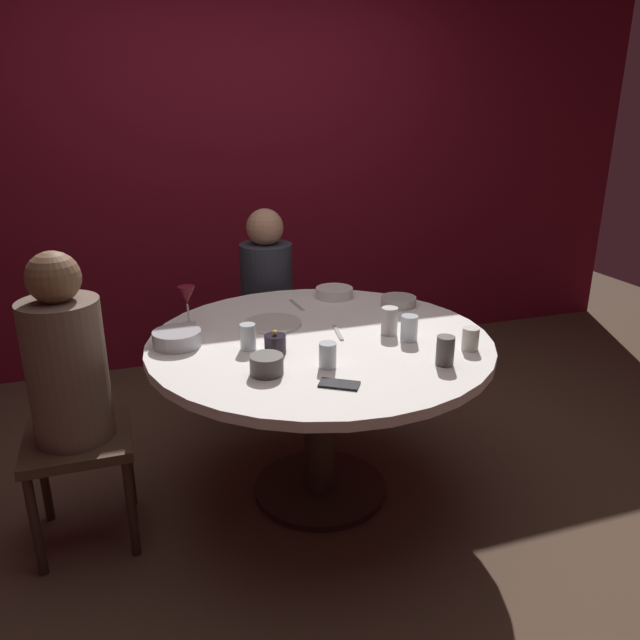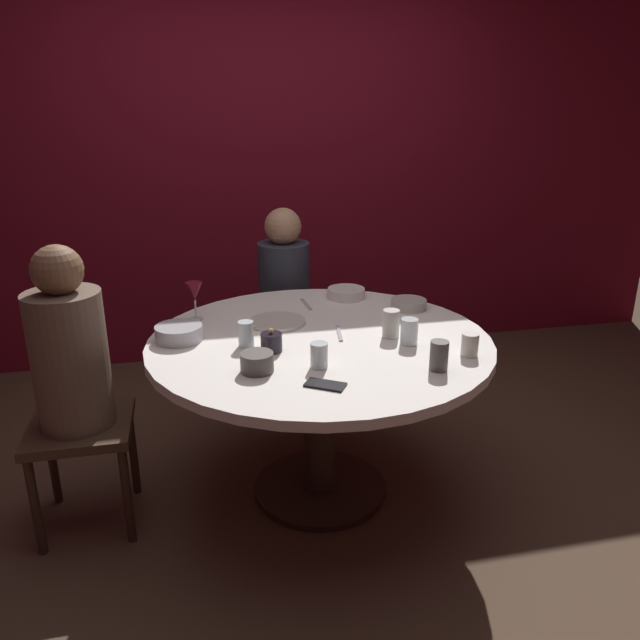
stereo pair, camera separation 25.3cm
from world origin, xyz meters
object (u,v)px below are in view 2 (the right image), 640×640
seated_diner_left (71,362)px  cup_by_left_diner (319,355)px  bowl_salad_center (409,304)px  wine_glass (194,293)px  seated_diner_back (284,285)px  bowl_sauce_side (257,362)px  cup_by_right_diner (470,345)px  dinner_plate (277,322)px  cup_near_candle (439,356)px  cup_beside_wine (409,332)px  cup_center_front (391,324)px  cell_phone (325,385)px  dining_table (320,369)px  cup_far_edge (246,334)px  bowl_small_white (346,293)px  bowl_serving_large (179,333)px  candle_holder (271,342)px

seated_diner_left → cup_by_left_diner: 0.97m
seated_diner_left → bowl_salad_center: (1.49, 0.29, 0.04)m
wine_glass → seated_diner_back: bearing=50.1°
bowl_sauce_side → cup_by_right_diner: (0.83, -0.03, 0.01)m
seated_diner_back → dinner_plate: seated_diner_back is taller
seated_diner_left → cup_near_candle: size_ratio=10.64×
bowl_salad_center → cup_beside_wine: 0.46m
seated_diner_left → dinner_plate: 0.87m
cup_center_front → cup_beside_wine: 0.11m
seated_diner_back → bowl_salad_center: (0.50, -0.66, 0.06)m
cell_phone → cup_beside_wine: 0.53m
cup_near_candle → cell_phone: bearing=-174.4°
dining_table → cup_far_edge: 0.37m
dining_table → seated_diner_left: bearing=180.0°
dinner_plate → bowl_small_white: 0.50m
bowl_sauce_side → cup_near_candle: bearing=-11.3°
cell_phone → bowl_sauce_side: (-0.22, 0.17, 0.03)m
dining_table → bowl_salad_center: size_ratio=8.46×
bowl_serving_large → cup_near_candle: bearing=-28.7°
candle_holder → cell_phone: (0.14, -0.36, -0.03)m
candle_holder → cup_by_right_diner: 0.78m
seated_diner_left → dining_table: bearing=0.0°
dinner_plate → cup_beside_wine: bearing=-36.6°
dining_table → cup_by_left_diner: cup_by_left_diner is taller
bowl_serving_large → bowl_small_white: size_ratio=1.04×
dinner_plate → cell_phone: size_ratio=1.83×
seated_diner_back → cell_phone: (-0.08, -1.40, 0.04)m
cup_near_candle → bowl_serving_large: bearing=151.3°
seated_diner_back → wine_glass: bearing=-39.9°
dining_table → bowl_sauce_side: bearing=-136.7°
seated_diner_left → cell_phone: 1.02m
cell_phone → bowl_sauce_side: size_ratio=1.14×
cup_by_left_diner → dinner_plate: bearing=98.8°
dining_table → cell_phone: size_ratio=10.29×
candle_holder → bowl_small_white: candle_holder is taller
seated_diner_back → cell_phone: bearing=-3.3°
cell_phone → cup_center_front: cup_center_front is taller
seated_diner_left → cup_center_front: 1.29m
seated_diner_left → bowl_small_white: (1.24, 0.52, 0.04)m
bowl_sauce_side → cup_beside_wine: cup_beside_wine is taller
dinner_plate → candle_holder: bearing=-102.5°
dining_table → seated_diner_back: (0.00, 0.95, 0.10)m
dining_table → seated_diner_back: seated_diner_back is taller
cup_by_left_diner → cup_far_edge: size_ratio=0.91×
bowl_salad_center → cup_center_front: cup_center_front is taller
dining_table → bowl_serving_large: bearing=170.1°
bowl_serving_large → cup_center_front: (0.87, -0.15, 0.03)m
bowl_serving_large → cup_beside_wine: bearing=-15.0°
cup_center_front → seated_diner_left: bearing=177.8°
cup_beside_wine → cup_by_right_diner: bearing=-41.4°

